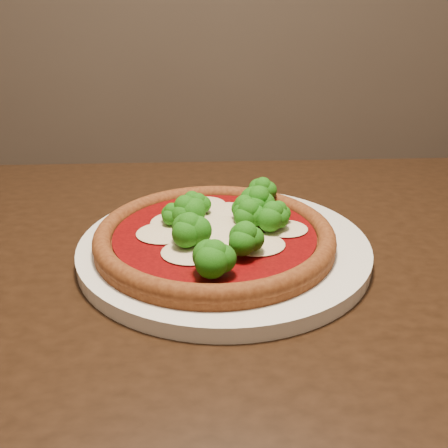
{
  "coord_description": "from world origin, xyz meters",
  "views": [
    {
      "loc": [
        -0.08,
        -0.73,
        1.04
      ],
      "look_at": [
        -0.05,
        -0.19,
        0.79
      ],
      "focal_mm": 40.0,
      "sensor_mm": 36.0,
      "label": 1
    }
  ],
  "objects": [
    {
      "name": "pizza",
      "position": [
        -0.06,
        -0.19,
        0.78
      ],
      "size": [
        0.29,
        0.29,
        0.06
      ],
      "rotation": [
        0.0,
        0.0,
        -0.1
      ],
      "color": "brown",
      "rests_on": "plate"
    },
    {
      "name": "plate",
      "position": [
        -0.05,
        -0.19,
        0.76
      ],
      "size": [
        0.35,
        0.35,
        0.02
      ],
      "primitive_type": "cylinder",
      "color": "white",
      "rests_on": "dining_table"
    },
    {
      "name": "dining_table",
      "position": [
        -0.05,
        -0.25,
        0.66
      ],
      "size": [
        1.22,
        0.86,
        0.75
      ],
      "rotation": [
        0.0,
        0.0,
        0.0
      ],
      "color": "black",
      "rests_on": "floor"
    }
  ]
}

